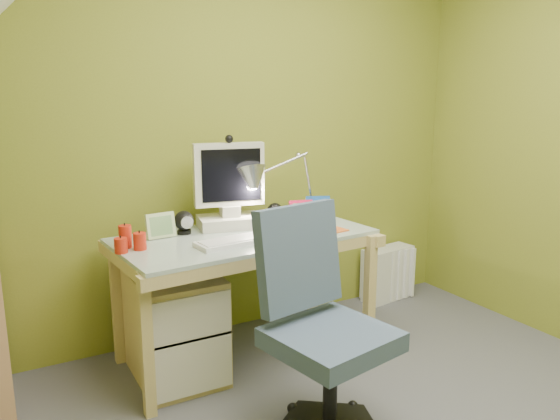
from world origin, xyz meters
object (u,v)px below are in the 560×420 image
desk (245,297)px  task_chair (331,337)px  monitor (229,178)px  desk_lamp (301,170)px  radiator (388,273)px

desk → task_chair: (-0.00, -0.81, 0.11)m
monitor → task_chair: bearing=-79.3°
desk_lamp → task_chair: (-0.45, -0.99, -0.52)m
desk_lamp → task_chair: 1.21m
monitor → task_chair: monitor is taller
task_chair → radiator: task_chair is taller
desk → desk_lamp: 0.80m
desk → desk_lamp: bearing=17.1°
desk_lamp → radiator: size_ratio=1.52×
monitor → radiator: size_ratio=1.46×
desk → monitor: bearing=85.3°
desk → radiator: 1.29m
monitor → task_chair: 1.12m
desk_lamp → radiator: desk_lamp is taller
desk → monitor: monitor is taller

